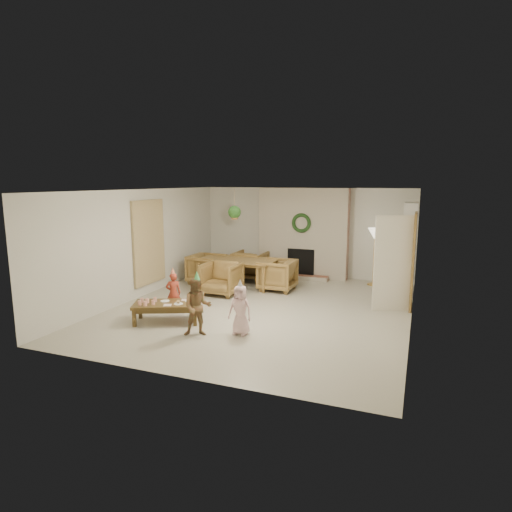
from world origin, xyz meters
The scene contains 56 objects.
floor centered at (0.00, 0.00, 0.00)m, with size 7.00×7.00×0.00m, color #B7B29E.
ceiling centered at (0.00, 0.00, 2.50)m, with size 7.00×7.00×0.00m, color white.
wall_back centered at (0.00, 3.50, 1.25)m, with size 7.00×7.00×0.00m, color silver.
wall_front centered at (0.00, -3.50, 1.25)m, with size 7.00×7.00×0.00m, color silver.
wall_left centered at (-3.00, 0.00, 1.25)m, with size 7.00×7.00×0.00m, color silver.
wall_right centered at (3.00, 0.00, 1.25)m, with size 7.00×7.00×0.00m, color silver.
fireplace_mass centered at (0.00, 3.30, 1.25)m, with size 2.50×0.40×2.50m, color maroon.
fireplace_hearth centered at (0.00, 2.95, 0.06)m, with size 1.60×0.30×0.12m, color maroon.
fireplace_firebox centered at (0.00, 3.12, 0.45)m, with size 0.75×0.12×0.75m, color black.
fireplace_wreath centered at (0.00, 3.07, 1.55)m, with size 0.54×0.54×0.10m, color #163614.
floor_lamp_base centered at (1.97, 3.00, 0.01)m, with size 0.28×0.28×0.03m, color gold.
floor_lamp_post centered at (1.97, 3.00, 0.70)m, with size 0.03×0.03×1.34m, color gold.
floor_lamp_shade centered at (1.97, 3.00, 1.34)m, with size 0.36×0.36×0.30m, color beige.
bookshelf_carcass centered at (2.84, 2.30, 1.10)m, with size 0.30×1.00×2.20m, color white.
bookshelf_shelf_a centered at (2.82, 2.30, 0.45)m, with size 0.30×0.92×0.03m, color white.
bookshelf_shelf_b centered at (2.82, 2.30, 0.85)m, with size 0.30×0.92×0.03m, color white.
bookshelf_shelf_c centered at (2.82, 2.30, 1.25)m, with size 0.30×0.92×0.03m, color white.
bookshelf_shelf_d centered at (2.82, 2.30, 1.65)m, with size 0.30×0.92×0.03m, color white.
books_row_lower centered at (2.80, 2.15, 0.59)m, with size 0.20×0.40×0.24m, color #A9331F.
books_row_mid centered at (2.80, 2.35, 0.99)m, with size 0.20×0.44×0.24m, color navy.
books_row_upper centered at (2.80, 2.20, 1.38)m, with size 0.20×0.36×0.22m, color #A26D22.
door_frame centered at (2.96, 1.20, 1.02)m, with size 0.05×0.86×2.04m, color olive.
door_leaf centered at (2.58, 0.82, 1.00)m, with size 0.05×0.80×2.00m, color beige.
curtain_panel centered at (-2.96, 0.20, 1.25)m, with size 0.06×1.20×2.00m, color beige.
dining_table centered at (-1.29, 1.60, 0.35)m, with size 2.00×1.12×0.70m, color olive.
dining_chair_near centered at (-1.31, 0.72, 0.39)m, with size 0.83×0.86×0.78m, color olive.
dining_chair_far centered at (-1.27, 2.48, 0.39)m, with size 0.83×0.86×0.78m, color olive.
dining_chair_left centered at (-2.17, 1.62, 0.39)m, with size 0.83×0.86×0.78m, color olive.
dining_chair_right centered at (-0.19, 1.58, 0.39)m, with size 0.83×0.86×0.78m, color olive.
hanging_plant_cord centered at (-1.30, 1.50, 2.15)m, with size 0.01×0.01×0.70m, color tan.
hanging_plant_pot centered at (-1.30, 1.50, 1.80)m, with size 0.16×0.16×0.12m, color #9C6032.
hanging_plant_foliage centered at (-1.30, 1.50, 1.92)m, with size 0.32×0.32×0.32m, color #1D4818.
coffee_table_top centered at (-1.40, -1.52, 0.35)m, with size 1.24×0.62×0.06m, color brown.
coffee_table_apron centered at (-1.40, -1.52, 0.29)m, with size 1.15×0.53×0.08m, color brown.
coffee_leg_fl centered at (-1.82, -1.97, 0.16)m, with size 0.07×0.07×0.33m, color brown.
coffee_leg_fr centered at (-0.78, -1.52, 0.16)m, with size 0.07×0.07×0.33m, color brown.
coffee_leg_bl centered at (-2.02, -1.51, 0.16)m, with size 0.07×0.07×0.33m, color brown.
coffee_leg_br centered at (-0.99, -1.06, 0.16)m, with size 0.07×0.07×0.33m, color brown.
cup_a centered at (-1.78, -1.84, 0.43)m, with size 0.07×0.07×0.09m, color white.
cup_b centered at (-1.86, -1.66, 0.43)m, with size 0.07×0.07×0.09m, color white.
cup_c centered at (-1.66, -1.84, 0.43)m, with size 0.07×0.07×0.09m, color white.
cup_d centered at (-1.74, -1.66, 0.43)m, with size 0.07×0.07×0.09m, color white.
cup_e centered at (-1.57, -1.71, 0.43)m, with size 0.07×0.07×0.09m, color white.
cup_f centered at (-1.64, -1.54, 0.43)m, with size 0.07×0.07×0.09m, color white.
plate_a centered at (-1.49, -1.43, 0.39)m, with size 0.17×0.17×0.01m, color white.
plate_b centered at (-1.15, -1.51, 0.39)m, with size 0.17×0.17×0.01m, color white.
plate_c centered at (-1.05, -1.26, 0.39)m, with size 0.17×0.17×0.01m, color white.
food_scoop centered at (-1.15, -1.51, 0.42)m, with size 0.07×0.07×0.07m, color tan.
napkin_left centered at (-1.29, -1.65, 0.39)m, with size 0.14×0.14×0.01m, color #DCA4A2.
napkin_right centered at (-1.17, -1.22, 0.39)m, with size 0.14×0.14×0.01m, color #DCA4A2.
child_red centered at (-1.59, -0.97, 0.42)m, with size 0.31×0.20×0.84m, color #9F3522.
party_hat_red centered at (-1.59, -0.97, 0.88)m, with size 0.12×0.12×0.16m, color gold.
child_plaid centered at (-0.49, -1.95, 0.52)m, with size 0.50×0.39×1.04m, color #953928.
party_hat_plaid centered at (-0.49, -1.95, 1.08)m, with size 0.12×0.12×0.17m, color #47A756.
child_pink centered at (0.18, -1.62, 0.45)m, with size 0.44×0.28×0.89m, color beige.
party_hat_pink centered at (0.18, -1.62, 0.93)m, with size 0.12×0.12×0.16m, color #B1B0B7.
Camera 1 is at (3.07, -8.33, 2.69)m, focal length 30.16 mm.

